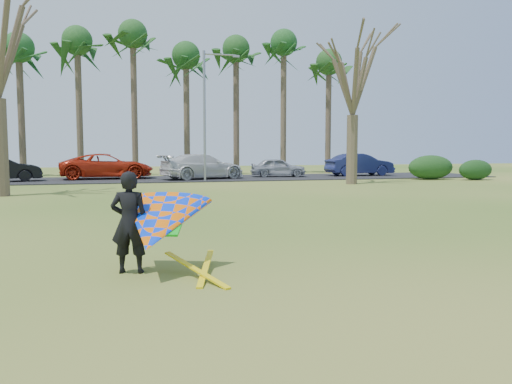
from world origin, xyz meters
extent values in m
plane|color=#255913|center=(0.00, 0.00, 0.00)|extent=(100.00, 100.00, 0.00)
cube|color=black|center=(0.00, 25.00, 0.03)|extent=(46.00, 7.00, 0.06)
cylinder|color=brown|center=(-10.00, 31.00, 4.50)|extent=(0.48, 0.48, 9.00)
ellipsoid|color=#1B4B1E|center=(-10.00, 31.00, 9.30)|extent=(4.84, 4.84, 3.08)
cylinder|color=#4A3C2C|center=(-6.00, 31.00, 4.85)|extent=(0.48, 0.48, 9.70)
ellipsoid|color=#1A4619|center=(-6.00, 31.00, 10.00)|extent=(4.84, 4.84, 3.08)
cylinder|color=#4B3C2D|center=(-2.00, 31.00, 5.20)|extent=(0.48, 0.48, 10.40)
ellipsoid|color=#1F4B1B|center=(-2.00, 31.00, 10.70)|extent=(4.84, 4.84, 3.08)
cylinder|color=brown|center=(2.00, 31.00, 4.50)|extent=(0.48, 0.48, 9.00)
ellipsoid|color=#1D4C1B|center=(2.00, 31.00, 9.30)|extent=(4.84, 4.84, 3.08)
cylinder|color=#4D3C2E|center=(6.00, 31.00, 4.85)|extent=(0.48, 0.48, 9.70)
ellipsoid|color=#1C491A|center=(6.00, 31.00, 10.00)|extent=(4.84, 4.84, 3.08)
cylinder|color=brown|center=(10.00, 31.00, 5.20)|extent=(0.48, 0.48, 10.40)
ellipsoid|color=#184217|center=(10.00, 31.00, 10.70)|extent=(4.84, 4.84, 3.08)
cylinder|color=#4D3C2E|center=(14.00, 31.00, 4.50)|extent=(0.48, 0.48, 9.00)
ellipsoid|color=#1A4016|center=(14.00, 31.00, 9.30)|extent=(4.84, 4.84, 3.08)
cylinder|color=#4E3B2E|center=(-8.00, 15.00, 2.10)|extent=(0.64, 0.64, 4.20)
cylinder|color=#4D402E|center=(10.00, 18.00, 1.99)|extent=(0.64, 0.64, 3.99)
cylinder|color=gray|center=(2.00, 22.00, 4.00)|extent=(0.16, 0.16, 8.00)
cylinder|color=gray|center=(3.00, 22.00, 7.80)|extent=(2.00, 0.10, 0.10)
cube|color=gray|center=(4.00, 22.00, 7.75)|extent=(0.40, 0.18, 0.12)
ellipsoid|color=#173B15|center=(16.97, 20.53, 0.81)|extent=(3.25, 1.47, 1.62)
ellipsoid|color=#133513|center=(19.48, 19.27, 0.67)|extent=(2.40, 1.13, 1.33)
imported|color=black|center=(-10.12, 24.36, 0.83)|extent=(4.92, 2.65, 1.54)
imported|color=#B1230E|center=(-3.95, 25.89, 0.89)|extent=(6.14, 3.10, 1.67)
imported|color=silver|center=(2.17, 24.08, 0.88)|extent=(6.07, 3.88, 1.64)
imported|color=#969AA3|center=(7.77, 25.25, 0.73)|extent=(4.10, 2.16, 1.33)
imported|color=navy|center=(14.07, 25.15, 0.88)|extent=(4.99, 1.82, 1.63)
imported|color=black|center=(-2.76, -0.26, 0.85)|extent=(0.69, 0.53, 1.70)
cone|color=#0537FB|center=(-2.31, -0.51, 0.85)|extent=(2.13, 2.39, 2.02)
cube|color=#0CBF19|center=(-2.19, -0.59, 0.80)|extent=(0.62, 0.60, 0.24)
cube|color=yellow|center=(-1.76, -0.86, 0.01)|extent=(0.85, 1.66, 0.28)
cube|color=yellow|center=(-1.56, -0.66, 0.01)|extent=(0.56, 1.76, 0.22)
camera|label=1|loc=(-2.82, -8.69, 2.07)|focal=35.00mm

